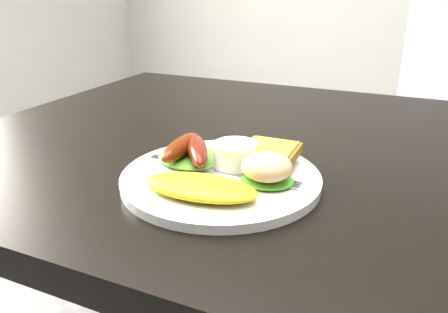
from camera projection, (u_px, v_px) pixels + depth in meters
name	position (u px, v px, depth m)	size (l,w,h in m)	color
dining_table	(325.00, 160.00, 0.68)	(1.20, 0.80, 0.04)	black
plate	(221.00, 178.00, 0.56)	(0.25, 0.25, 0.01)	white
lettuce_left	(192.00, 157.00, 0.60)	(0.09, 0.09, 0.01)	#398B1B
lettuce_right	(267.00, 180.00, 0.53)	(0.07, 0.06, 0.01)	#2C8620
omelette	(200.00, 187.00, 0.50)	(0.14, 0.06, 0.02)	yellow
sausage_a	(181.00, 147.00, 0.59)	(0.03, 0.10, 0.03)	#5E1B0C
sausage_b	(197.00, 150.00, 0.58)	(0.03, 0.11, 0.03)	#5E180D
ramekin	(235.00, 155.00, 0.57)	(0.06, 0.06, 0.03)	white
toast_a	(267.00, 155.00, 0.60)	(0.07, 0.07, 0.01)	#806218
toast_b	(269.00, 152.00, 0.57)	(0.07, 0.07, 0.01)	olive
potato_salad	(267.00, 167.00, 0.52)	(0.06, 0.06, 0.03)	#F8E2A5
fork	(201.00, 168.00, 0.57)	(0.16, 0.01, 0.00)	#ADAFB7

